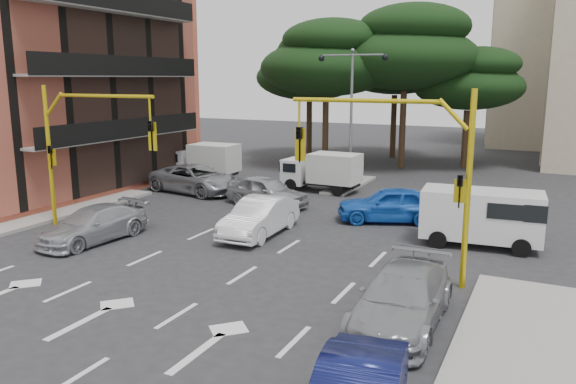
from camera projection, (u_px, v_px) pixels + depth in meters
name	position (u px, v px, depth m)	size (l,w,h in m)	color
ground	(191.00, 266.00, 19.07)	(120.00, 120.00, 0.00)	#28282B
median_strip	(350.00, 185.00, 33.18)	(1.40, 6.00, 0.15)	gray
apartment_orange	(11.00, 68.00, 32.39)	(15.19, 16.15, 13.70)	#AE4F36
pine_left_near	(327.00, 58.00, 38.60)	(9.15, 9.15, 10.23)	#382616
pine_center	(406.00, 48.00, 38.10)	(9.98, 9.98, 11.16)	#382616
pine_left_far	(310.00, 69.00, 43.55)	(8.32, 8.32, 9.30)	#382616
pine_right	(470.00, 79.00, 38.59)	(7.49, 7.49, 8.37)	#382616
pine_back	(396.00, 60.00, 43.51)	(9.15, 9.15, 10.23)	#382616
signal_mast_right	(409.00, 158.00, 17.16)	(5.79, 0.37, 6.00)	gold
signal_mast_left	(79.00, 138.00, 22.94)	(5.79, 0.37, 6.00)	gold
street_lamp_center	(352.00, 93.00, 32.11)	(4.16, 0.36, 7.77)	slate
car_white_hatch	(260.00, 217.00, 22.74)	(1.60, 4.58, 1.51)	silver
car_blue_compact	(390.00, 204.00, 24.86)	(1.86, 4.62, 1.58)	blue
car_silver_wagon	(93.00, 224.00, 21.90)	(1.89, 4.64, 1.35)	#ACAEB4
car_silver_cross_a	(196.00, 179.00, 31.19)	(2.56, 5.56, 1.55)	gray
car_silver_cross_b	(267.00, 191.00, 27.86)	(1.79, 4.44, 1.51)	#A4A8AD
car_silver_parked	(402.00, 298.00, 14.46)	(2.04, 5.03, 1.46)	#929399
van_white	(481.00, 218.00, 21.25)	(1.98, 4.37, 2.18)	white
box_truck_a	(203.00, 162.00, 35.02)	(1.95, 4.65, 2.29)	silver
box_truck_b	(322.00, 172.00, 31.46)	(1.87, 4.45, 2.19)	white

